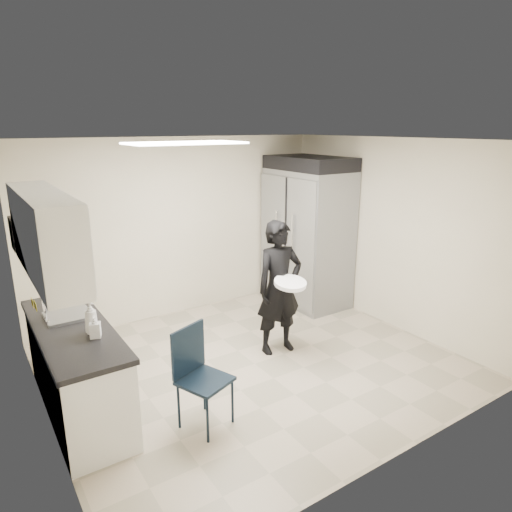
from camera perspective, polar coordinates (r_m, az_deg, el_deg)
floor at (r=5.61m, az=-0.18°, el=-13.32°), size 4.50×4.50×0.00m
ceiling at (r=4.89m, az=-0.21°, el=14.29°), size 4.50×4.50×0.00m
back_wall at (r=6.81m, az=-9.48°, el=3.53°), size 4.50×0.00×4.50m
left_wall at (r=4.36m, az=-25.88°, el=-5.07°), size 0.00×4.00×4.00m
right_wall at (r=6.56m, az=16.48°, el=2.62°), size 0.00×4.00×4.00m
ceiling_panel at (r=4.95m, az=-8.84°, el=13.78°), size 1.20×0.60×0.02m
lower_counter at (r=4.93m, az=-21.45°, el=-13.24°), size 0.60×1.90×0.86m
countertop at (r=4.73m, az=-22.01°, el=-8.41°), size 0.64×1.95×0.05m
sink at (r=4.97m, az=-22.38°, el=-7.47°), size 0.42×0.40×0.14m
faucet at (r=4.89m, az=-24.86°, el=-6.25°), size 0.02×0.02×0.24m
upper_cabinets at (r=4.43m, az=-24.85°, el=2.49°), size 0.35×1.80×0.75m
towel_dispenser at (r=5.58m, az=-27.19°, el=2.57°), size 0.22×0.30×0.35m
notice_sticker_left at (r=4.48m, az=-25.87°, el=-5.61°), size 0.00×0.12×0.07m
notice_sticker_right at (r=4.68m, az=-26.17°, el=-5.27°), size 0.00×0.12×0.07m
commercial_fridge at (r=7.21m, az=6.44°, el=2.31°), size 0.80×1.35×2.10m
fridge_compressor at (r=7.03m, az=6.73°, el=11.45°), size 0.80×1.35×0.20m
folding_chair at (r=4.40m, az=-6.39°, el=-15.25°), size 0.54×0.54×0.94m
man_tuxedo at (r=5.60m, az=2.92°, el=-3.98°), size 0.65×0.47×1.67m
bucket_lid at (r=5.35m, az=4.30°, el=-3.39°), size 0.42×0.42×0.05m
soap_bottle_a at (r=4.45m, az=-19.93°, el=-7.26°), size 0.15×0.15×0.31m
soap_bottle_b at (r=4.37m, az=-19.49°, el=-8.32°), size 0.12×0.12×0.21m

